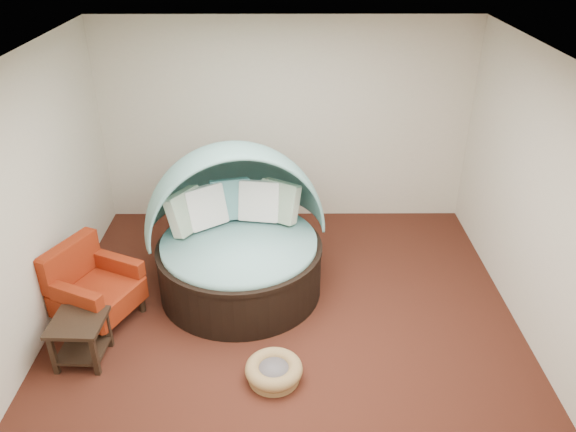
{
  "coord_description": "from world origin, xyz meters",
  "views": [
    {
      "loc": [
        -0.0,
        -4.75,
        3.93
      ],
      "look_at": [
        0.03,
        0.6,
        1.0
      ],
      "focal_mm": 35.0,
      "sensor_mm": 36.0,
      "label": 1
    }
  ],
  "objects_px": {
    "canopy_daybed": "(237,226)",
    "red_armchair": "(93,287)",
    "side_table": "(80,335)",
    "pet_basket": "(274,371)"
  },
  "relations": [
    {
      "from": "pet_basket",
      "to": "side_table",
      "type": "relative_size",
      "value": 1.32
    },
    {
      "from": "pet_basket",
      "to": "red_armchair",
      "type": "distance_m",
      "value": 2.17
    },
    {
      "from": "red_armchair",
      "to": "pet_basket",
      "type": "bearing_deg",
      "value": -0.39
    },
    {
      "from": "canopy_daybed",
      "to": "pet_basket",
      "type": "xyz_separation_m",
      "value": [
        0.43,
        -1.55,
        -0.7
      ]
    },
    {
      "from": "canopy_daybed",
      "to": "pet_basket",
      "type": "height_order",
      "value": "canopy_daybed"
    },
    {
      "from": "red_armchair",
      "to": "canopy_daybed",
      "type": "bearing_deg",
      "value": 47.65
    },
    {
      "from": "canopy_daybed",
      "to": "side_table",
      "type": "distance_m",
      "value": 1.99
    },
    {
      "from": "canopy_daybed",
      "to": "red_armchair",
      "type": "xyz_separation_m",
      "value": [
        -1.5,
        -0.63,
        -0.38
      ]
    },
    {
      "from": "pet_basket",
      "to": "red_armchair",
      "type": "relative_size",
      "value": 0.67
    },
    {
      "from": "canopy_daybed",
      "to": "red_armchair",
      "type": "bearing_deg",
      "value": -170.62
    }
  ]
}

